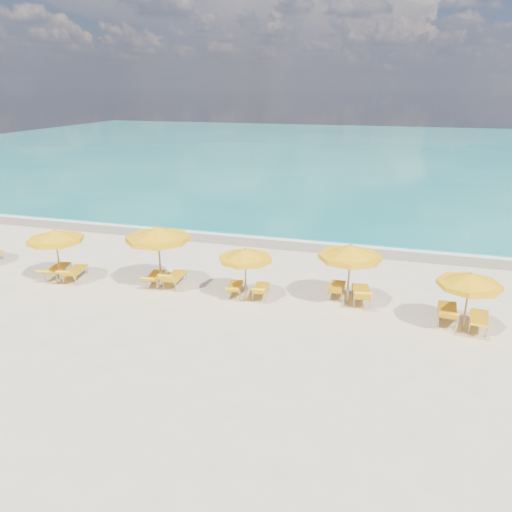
# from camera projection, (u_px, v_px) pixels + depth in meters

# --- Properties ---
(ground_plane) EXTENTS (120.00, 120.00, 0.00)m
(ground_plane) POSITION_uv_depth(u_px,v_px,m) (245.00, 297.00, 19.51)
(ground_plane) COLOR beige
(ocean) EXTENTS (120.00, 80.00, 0.30)m
(ocean) POSITION_uv_depth(u_px,v_px,m) (360.00, 151.00, 63.04)
(ocean) COLOR #157973
(ocean) RESTS_ON ground
(wet_sand_band) EXTENTS (120.00, 2.60, 0.01)m
(wet_sand_band) POSITION_uv_depth(u_px,v_px,m) (288.00, 243.00, 26.22)
(wet_sand_band) COLOR tan
(wet_sand_band) RESTS_ON ground
(foam_line) EXTENTS (120.00, 1.20, 0.03)m
(foam_line) POSITION_uv_depth(u_px,v_px,m) (291.00, 238.00, 26.95)
(foam_line) COLOR white
(foam_line) RESTS_ON ground
(whitecap_near) EXTENTS (14.00, 0.36, 0.05)m
(whitecap_near) POSITION_uv_depth(u_px,v_px,m) (238.00, 198.00, 36.54)
(whitecap_near) COLOR white
(whitecap_near) RESTS_ON ground
(whitecap_far) EXTENTS (18.00, 0.30, 0.05)m
(whitecap_far) POSITION_uv_depth(u_px,v_px,m) (435.00, 191.00, 39.13)
(whitecap_far) COLOR white
(whitecap_far) RESTS_ON ground
(umbrella_1) EXTENTS (2.34, 2.34, 2.30)m
(umbrella_1) POSITION_uv_depth(u_px,v_px,m) (55.00, 236.00, 20.50)
(umbrella_1) COLOR #9C784E
(umbrella_1) RESTS_ON ground
(umbrella_2) EXTENTS (3.35, 3.35, 2.62)m
(umbrella_2) POSITION_uv_depth(u_px,v_px,m) (158.00, 235.00, 19.80)
(umbrella_2) COLOR #9C784E
(umbrella_2) RESTS_ON ground
(umbrella_3) EXTENTS (2.17, 2.17, 2.07)m
(umbrella_3) POSITION_uv_depth(u_px,v_px,m) (245.00, 255.00, 18.80)
(umbrella_3) COLOR #9C784E
(umbrella_3) RESTS_ON ground
(umbrella_4) EXTENTS (2.71, 2.71, 2.37)m
(umbrella_4) POSITION_uv_depth(u_px,v_px,m) (350.00, 253.00, 18.27)
(umbrella_4) COLOR #9C784E
(umbrella_4) RESTS_ON ground
(umbrella_5) EXTENTS (2.22, 2.22, 2.11)m
(umbrella_5) POSITION_uv_depth(u_px,v_px,m) (470.00, 281.00, 16.27)
(umbrella_5) COLOR #9C784E
(umbrella_5) RESTS_ON ground
(lounger_1_left) EXTENTS (0.93, 1.97, 0.74)m
(lounger_1_left) POSITION_uv_depth(u_px,v_px,m) (57.00, 272.00, 21.46)
(lounger_1_left) COLOR #A5A8AD
(lounger_1_left) RESTS_ON ground
(lounger_1_right) EXTENTS (0.93, 1.89, 0.79)m
(lounger_1_right) POSITION_uv_depth(u_px,v_px,m) (75.00, 274.00, 21.23)
(lounger_1_right) COLOR #A5A8AD
(lounger_1_right) RESTS_ON ground
(lounger_2_left) EXTENTS (0.85, 1.78, 0.70)m
(lounger_2_left) POSITION_uv_depth(u_px,v_px,m) (155.00, 279.00, 20.71)
(lounger_2_left) COLOR #A5A8AD
(lounger_2_left) RESTS_ON ground
(lounger_2_right) EXTENTS (0.72, 1.79, 0.87)m
(lounger_2_right) POSITION_uv_depth(u_px,v_px,m) (175.00, 280.00, 20.57)
(lounger_2_right) COLOR #A5A8AD
(lounger_2_right) RESTS_ON ground
(lounger_3_left) EXTENTS (0.84, 1.67, 0.69)m
(lounger_3_left) POSITION_uv_depth(u_px,v_px,m) (235.00, 290.00, 19.67)
(lounger_3_left) COLOR #A5A8AD
(lounger_3_left) RESTS_ON ground
(lounger_3_right) EXTENTS (0.76, 1.66, 0.73)m
(lounger_3_right) POSITION_uv_depth(u_px,v_px,m) (261.00, 292.00, 19.49)
(lounger_3_right) COLOR #A5A8AD
(lounger_3_right) RESTS_ON ground
(lounger_4_left) EXTENTS (0.60, 1.68, 0.83)m
(lounger_4_left) POSITION_uv_depth(u_px,v_px,m) (337.00, 291.00, 19.54)
(lounger_4_left) COLOR #A5A8AD
(lounger_4_left) RESTS_ON ground
(lounger_4_right) EXTENTS (0.91, 1.99, 0.89)m
(lounger_4_right) POSITION_uv_depth(u_px,v_px,m) (361.00, 296.00, 18.96)
(lounger_4_right) COLOR #A5A8AD
(lounger_4_right) RESTS_ON ground
(lounger_5_left) EXTENTS (0.74, 1.95, 0.86)m
(lounger_5_left) POSITION_uv_depth(u_px,v_px,m) (447.00, 315.00, 17.44)
(lounger_5_left) COLOR #A5A8AD
(lounger_5_left) RESTS_ON ground
(lounger_5_right) EXTENTS (0.84, 1.91, 0.67)m
(lounger_5_right) POSITION_uv_depth(u_px,v_px,m) (478.00, 323.00, 16.92)
(lounger_5_right) COLOR #A5A8AD
(lounger_5_right) RESTS_ON ground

